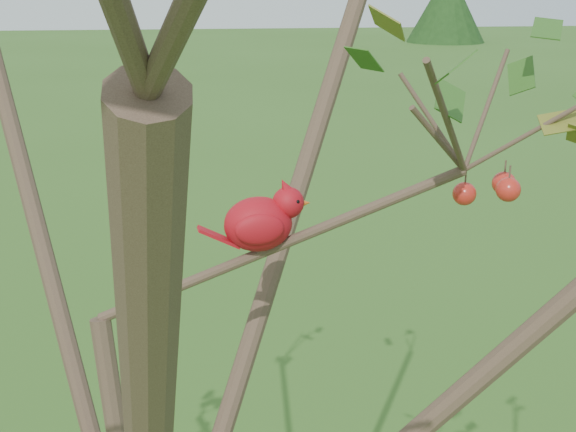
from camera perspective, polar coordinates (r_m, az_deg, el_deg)
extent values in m
sphere|color=red|center=(1.21, 17.01, 2.01)|extent=(0.04, 0.04, 0.04)
sphere|color=red|center=(1.25, 13.76, 1.72)|extent=(0.04, 0.04, 0.04)
sphere|color=red|center=(1.27, 16.69, 2.49)|extent=(0.04, 0.04, 0.04)
ellipsoid|color=#A80E16|center=(1.18, -2.37, -0.64)|extent=(0.12, 0.10, 0.09)
sphere|color=#A80E16|center=(1.18, 0.02, 1.07)|extent=(0.06, 0.06, 0.05)
cone|color=#A80E16|center=(1.17, -0.19, 2.27)|extent=(0.04, 0.03, 0.04)
cone|color=#D85914|center=(1.18, 1.25, 1.03)|extent=(0.02, 0.02, 0.02)
ellipsoid|color=black|center=(1.18, 0.84, 0.96)|extent=(0.02, 0.03, 0.02)
cube|color=#A80E16|center=(1.17, -5.49, -1.67)|extent=(0.07, 0.03, 0.04)
ellipsoid|color=#A80E16|center=(1.21, -2.89, -0.02)|extent=(0.08, 0.03, 0.05)
ellipsoid|color=#A80E16|center=(1.14, -2.26, -1.07)|extent=(0.08, 0.03, 0.05)
cylinder|color=#3D2B21|center=(32.42, 12.46, 15.76)|extent=(0.42, 0.42, 2.83)
cone|color=#173312|center=(32.42, 12.47, 15.97)|extent=(3.30, 3.30, 3.07)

